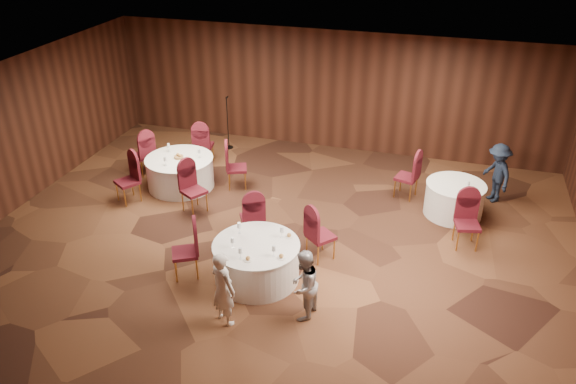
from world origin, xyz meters
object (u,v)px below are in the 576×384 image
(table_right, at_px, (454,199))
(woman_a, at_px, (223,288))
(table_main, at_px, (257,261))
(man_c, at_px, (497,173))
(table_left, at_px, (180,172))
(mic_stand, at_px, (228,134))
(woman_b, at_px, (304,285))

(table_right, xyz_separation_m, woman_a, (-3.49, -4.66, 0.31))
(table_main, xyz_separation_m, man_c, (4.23, 4.31, 0.32))
(table_left, height_order, table_right, same)
(table_left, height_order, mic_stand, mic_stand)
(table_right, height_order, mic_stand, mic_stand)
(table_left, relative_size, table_right, 1.26)
(table_left, bearing_deg, man_c, 11.17)
(woman_a, bearing_deg, table_right, -97.80)
(man_c, bearing_deg, table_left, -107.69)
(table_right, distance_m, mic_stand, 6.36)
(table_main, xyz_separation_m, woman_b, (1.09, -0.76, 0.26))
(table_left, distance_m, table_right, 6.33)
(table_left, height_order, man_c, man_c)
(table_main, relative_size, table_right, 1.24)
(mic_stand, bearing_deg, woman_b, -58.13)
(mic_stand, height_order, man_c, mic_stand)
(table_left, relative_size, man_c, 1.15)
(table_right, bearing_deg, man_c, 46.55)
(woman_b, distance_m, man_c, 5.96)
(mic_stand, distance_m, man_c, 7.00)
(man_c, bearing_deg, woman_b, -60.61)
(woman_b, bearing_deg, woman_a, -58.80)
(table_left, relative_size, woman_b, 1.25)
(table_left, xyz_separation_m, table_right, (6.31, 0.51, 0.00))
(table_right, distance_m, woman_a, 5.83)
(woman_a, xyz_separation_m, woman_b, (1.21, 0.50, -0.04))
(woman_b, bearing_deg, table_main, -115.94)
(table_right, height_order, man_c, man_c)
(woman_a, bearing_deg, table_left, -26.73)
(table_left, relative_size, mic_stand, 1.09)
(table_main, distance_m, woman_b, 1.35)
(mic_stand, bearing_deg, table_left, -95.92)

